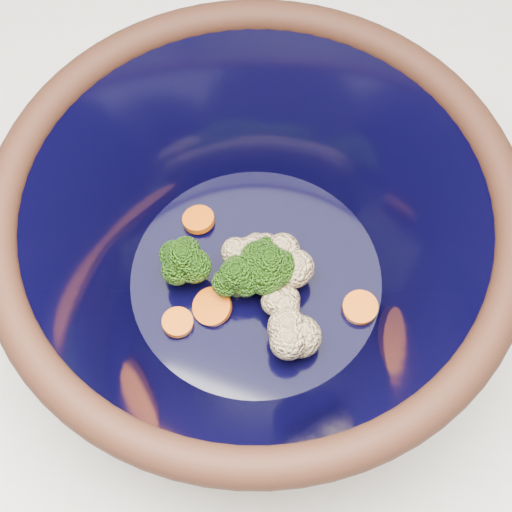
% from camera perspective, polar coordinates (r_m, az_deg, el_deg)
% --- Properties ---
extents(ground, '(3.00, 3.00, 0.00)m').
position_cam_1_polar(ground, '(1.52, 2.68, -13.52)').
color(ground, '#9E7A54').
rests_on(ground, ground).
extents(counter, '(1.20, 1.20, 0.90)m').
position_cam_1_polar(counter, '(1.09, 3.68, -8.15)').
color(counter, silver).
rests_on(counter, ground).
extents(mixing_bowl, '(0.47, 0.47, 0.17)m').
position_cam_1_polar(mixing_bowl, '(0.55, 0.00, 0.76)').
color(mixing_bowl, black).
rests_on(mixing_bowl, counter).
extents(vegetable_pile, '(0.18, 0.12, 0.05)m').
position_cam_1_polar(vegetable_pile, '(0.58, -0.17, -1.26)').
color(vegetable_pile, '#608442').
rests_on(vegetable_pile, mixing_bowl).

